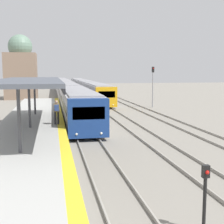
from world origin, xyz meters
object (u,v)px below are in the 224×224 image
object	(u,v)px
train_far	(85,87)
signal_mast_far	(153,82)
train_near	(66,89)
person_on_platform	(57,110)
signal_post_near	(205,191)

from	to	relation	value
train_far	signal_mast_far	world-z (taller)	signal_mast_far
train_near	train_far	size ratio (longest dim) A/B	1.36
person_on_platform	train_near	xyz separation A→B (m)	(2.00, 31.97, -0.27)
train_far	signal_post_near	world-z (taller)	train_far
person_on_platform	signal_mast_far	size ratio (longest dim) A/B	0.32
signal_post_near	signal_mast_far	size ratio (longest dim) A/B	0.38
person_on_platform	signal_mast_far	xyz separation A→B (m)	(12.37, 16.62, 1.33)
signal_post_near	train_far	bearing A→B (deg)	87.59
train_near	train_far	world-z (taller)	train_near
train_near	signal_mast_far	distance (m)	18.60
train_near	person_on_platform	bearing A→B (deg)	-93.58
train_far	train_near	bearing A→B (deg)	-117.15
person_on_platform	signal_mast_far	world-z (taller)	signal_mast_far
person_on_platform	train_far	bearing A→B (deg)	81.26
train_near	train_far	xyz separation A→B (m)	(4.16, 8.12, -0.06)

